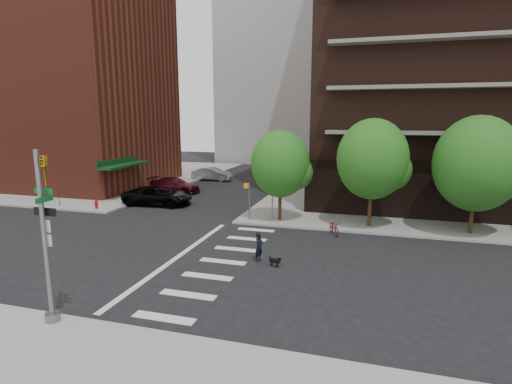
{
  "coord_description": "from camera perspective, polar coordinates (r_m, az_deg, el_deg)",
  "views": [
    {
      "loc": [
        9.94,
        -17.91,
        7.16
      ],
      "look_at": [
        3.0,
        6.0,
        2.5
      ],
      "focal_mm": 28.0,
      "sensor_mm": 36.0,
      "label": 1
    }
  ],
  "objects": [
    {
      "name": "parked_car_black",
      "position": [
        33.99,
        -13.86,
        -0.52
      ],
      "size": [
        2.97,
        5.82,
        1.58
      ],
      "primitive_type": "imported",
      "rotation": [
        0.0,
        0.0,
        1.63
      ],
      "color": "black",
      "rests_on": "ground"
    },
    {
      "name": "midrise_nw",
      "position": [
        48.15,
        -26.14,
        13.11
      ],
      "size": [
        21.4,
        15.5,
        20.0
      ],
      "color": "maroon",
      "rests_on": "sidewalk_nw"
    },
    {
      "name": "ground",
      "position": [
        21.7,
        -12.26,
        -8.92
      ],
      "size": [
        120.0,
        120.0,
        0.0
      ],
      "primitive_type": "plane",
      "color": "black",
      "rests_on": "ground"
    },
    {
      "name": "tree_b",
      "position": [
        26.54,
        16.29,
        4.52
      ],
      "size": [
        4.5,
        4.5,
        6.65
      ],
      "color": "#301E11",
      "rests_on": "sidewalk_ne"
    },
    {
      "name": "pedestrian_signal",
      "position": [
        27.45,
        -0.25,
        -0.54
      ],
      "size": [
        2.18,
        0.67,
        2.6
      ],
      "color": "slate",
      "rests_on": "sidewalk_ne"
    },
    {
      "name": "parked_car_silver",
      "position": [
        46.25,
        -6.27,
        2.59
      ],
      "size": [
        1.69,
        4.65,
        1.52
      ],
      "primitive_type": "imported",
      "rotation": [
        0.0,
        0.0,
        1.59
      ],
      "color": "#93979A",
      "rests_on": "ground"
    },
    {
      "name": "tree_a",
      "position": [
        27.25,
        3.5,
        4.02
      ],
      "size": [
        4.0,
        4.0,
        5.9
      ],
      "color": "#301E11",
      "rests_on": "sidewalk_ne"
    },
    {
      "name": "fire_hydrant",
      "position": [
        33.5,
        -21.85,
        -1.55
      ],
      "size": [
        0.24,
        0.24,
        0.73
      ],
      "color": "#A50C0C",
      "rests_on": "sidewalk_nw"
    },
    {
      "name": "scooter",
      "position": [
        25.4,
        11.1,
        -4.93
      ],
      "size": [
        1.2,
        1.81,
        0.9
      ],
      "primitive_type": "imported",
      "rotation": [
        0.0,
        0.0,
        0.39
      ],
      "color": "maroon",
      "rests_on": "ground"
    },
    {
      "name": "tree_c",
      "position": [
        27.23,
        29.01,
        3.55
      ],
      "size": [
        5.0,
        5.0,
        6.8
      ],
      "color": "#301E11",
      "rests_on": "sidewalk_ne"
    },
    {
      "name": "parking_meter",
      "position": [
        35.67,
        -26.34,
        -0.52
      ],
      "size": [
        0.1,
        0.08,
        1.32
      ],
      "color": "black",
      "rests_on": "sidewalk_nw"
    },
    {
      "name": "sidewalk_ne",
      "position": [
        43.32,
        30.04,
        -0.25
      ],
      "size": [
        39.0,
        33.0,
        0.15
      ],
      "primitive_type": "cube",
      "color": "gray",
      "rests_on": "ground"
    },
    {
      "name": "dog_walker",
      "position": [
        20.24,
        0.43,
        -7.84
      ],
      "size": [
        0.63,
        0.5,
        1.52
      ],
      "primitive_type": "imported",
      "rotation": [
        0.0,
        0.0,
        1.3
      ],
      "color": "black",
      "rests_on": "ground"
    },
    {
      "name": "dog",
      "position": [
        19.67,
        2.74,
        -9.78
      ],
      "size": [
        0.6,
        0.29,
        0.5
      ],
      "rotation": [
        0.0,
        0.0,
        -0.28
      ],
      "color": "black",
      "rests_on": "ground"
    },
    {
      "name": "parked_car_maroon",
      "position": [
        39.33,
        -11.53,
        0.97
      ],
      "size": [
        2.09,
        5.03,
        1.45
      ],
      "primitive_type": "imported",
      "rotation": [
        0.0,
        0.0,
        1.56
      ],
      "color": "#460F18",
      "rests_on": "ground"
    },
    {
      "name": "crosswalk",
      "position": [
        20.78,
        -6.82,
        -9.62
      ],
      "size": [
        3.85,
        13.0,
        0.01
      ],
      "color": "silver",
      "rests_on": "ground"
    },
    {
      "name": "traffic_signal",
      "position": [
        15.39,
        -27.71,
        -7.51
      ],
      "size": [
        0.9,
        0.75,
        6.0
      ],
      "color": "slate",
      "rests_on": "sidewalk_s"
    },
    {
      "name": "sidewalk_nw",
      "position": [
        54.32,
        -23.37,
        2.24
      ],
      "size": [
        31.0,
        33.0,
        0.15
      ],
      "primitive_type": "cube",
      "color": "gray",
      "rests_on": "ground"
    }
  ]
}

